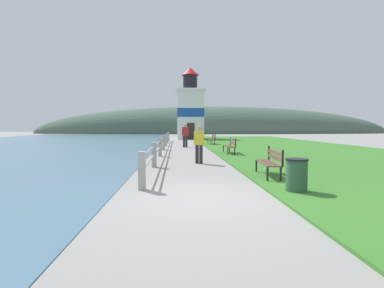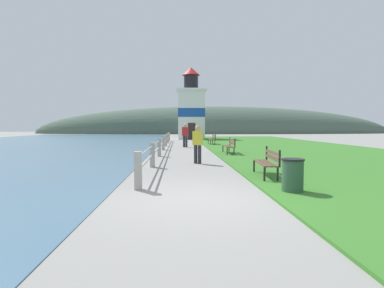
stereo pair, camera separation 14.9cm
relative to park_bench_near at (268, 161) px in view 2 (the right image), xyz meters
The scene contains 11 objects.
ground_plane 3.48m from the park_bench_near, 132.16° to the right, with size 160.00×160.00×0.00m, color gray.
grass_verge 13.86m from the park_bench_near, 67.54° to the left, with size 12.00×46.04×0.06m.
seawall_railing 11.64m from the park_bench_near, 109.08° to the left, with size 0.18×25.27×0.97m.
park_bench_near is the anchor object (origin of this frame).
park_bench_midway 7.78m from the park_bench_near, 88.92° to the left, with size 0.53×1.97×0.94m.
park_bench_far 16.60m from the park_bench_near, 89.45° to the left, with size 0.47×1.91×0.94m.
lighthouse 28.68m from the park_bench_near, 92.41° to the left, with size 3.72×3.72×8.91m.
person_strolling 4.19m from the park_bench_near, 117.91° to the left, with size 0.45×0.36×1.64m.
person_by_railing 13.87m from the park_bench_near, 99.41° to the left, with size 0.50×0.40×1.80m.
trash_bin 2.18m from the park_bench_near, 91.44° to the right, with size 0.54×0.54×0.84m.
distant_hillside 58.43m from the park_bench_near, 84.41° to the left, with size 80.00×16.00×12.00m.
Camera 2 is at (-0.47, -6.59, 1.62)m, focal length 28.00 mm.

